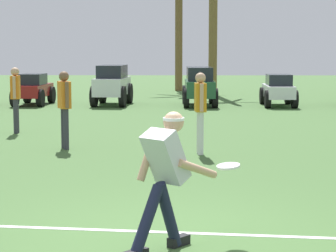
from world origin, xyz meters
name	(u,v)px	position (x,y,z in m)	size (l,w,h in m)	color
ground_plane	(165,240)	(0.00, 0.00, 0.00)	(80.00, 80.00, 0.00)	#3E632F
field_line_paint	(166,232)	(0.00, 0.30, 0.00)	(22.80, 0.09, 0.01)	white
frisbee_thrower	(165,173)	(0.00, -0.33, 0.79)	(0.94, 0.78, 1.40)	#191E38
frisbee_in_flight	(228,166)	(0.67, 0.12, 0.78)	(0.35, 0.35, 0.05)	white
teammate_near_sideline	(200,105)	(0.54, 5.64, 0.94)	(0.23, 0.50, 1.56)	silver
teammate_midfield	(64,102)	(-2.16, 6.24, 0.94)	(0.32, 0.48, 1.56)	#33333D
teammate_deep	(16,94)	(-3.74, 8.64, 0.94)	(0.24, 0.50, 1.56)	#33333D
parked_car_slot_b	(33,89)	(-5.01, 16.16, 0.56)	(1.19, 2.24, 1.10)	maroon
parked_car_slot_c	(112,84)	(-2.22, 16.14, 0.74)	(1.32, 2.41, 1.40)	silver
parked_car_slot_d	(199,85)	(0.83, 15.98, 0.72)	(1.18, 2.42, 1.34)	#235133
parked_car_slot_e	(278,90)	(3.55, 15.83, 0.56)	(1.11, 2.21, 1.10)	silver
palm_tree_far_left	(179,19)	(0.10, 23.70, 3.30)	(3.28, 3.43, 5.31)	brown
palm_tree_left_of_centre	(213,14)	(1.55, 21.06, 3.39)	(3.22, 3.18, 5.89)	brown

